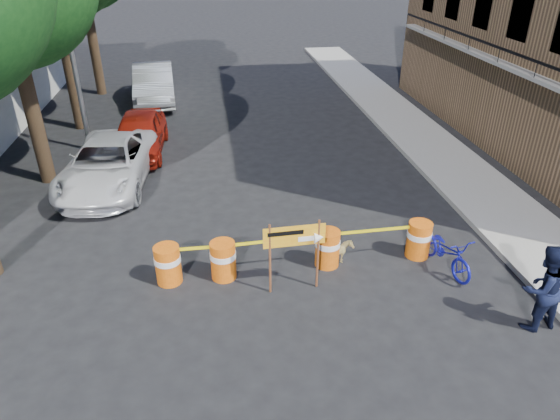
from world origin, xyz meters
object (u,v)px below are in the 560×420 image
object	(u,v)px
suv_white	(108,164)
sedan_silver	(154,84)
barrel_far_left	(168,264)
dog	(338,254)
barrel_mid_right	(327,247)
pedestrian	(542,288)
bicycle	(449,235)
barrel_mid_left	(223,259)
detour_sign	(302,241)
sedan_red	(139,134)
barrel_far_right	(419,239)

from	to	relation	value
suv_white	sedan_silver	xyz separation A→B (m)	(0.71, 8.89, 0.12)
barrel_far_left	dog	size ratio (longest dim) A/B	1.25
barrel_mid_right	pedestrian	size ratio (longest dim) A/B	0.49
suv_white	barrel_mid_right	bearing A→B (deg)	-36.94
dog	sedan_silver	bearing A→B (deg)	-3.61
bicycle	suv_white	world-z (taller)	bicycle
barrel_far_left	barrel_mid_left	size ratio (longest dim) A/B	1.00
barrel_mid_left	barrel_mid_right	distance (m)	2.41
barrel_mid_right	detour_sign	xyz separation A→B (m)	(-0.77, -0.80, 0.75)
barrel_far_left	detour_sign	distance (m)	3.01
barrel_mid_left	pedestrian	xyz separation A→B (m)	(5.94, -2.48, 0.44)
barrel_far_left	sedan_silver	bearing A→B (deg)	95.27
detour_sign	barrel_far_left	bearing A→B (deg)	164.36
sedan_red	barrel_far_left	bearing A→B (deg)	-78.37
barrel_mid_right	suv_white	world-z (taller)	suv_white
barrel_far_right	dog	size ratio (longest dim) A/B	1.25
pedestrian	sedan_red	bearing A→B (deg)	-58.59
barrel_mid_right	dog	xyz separation A→B (m)	(0.24, -0.05, -0.17)
dog	pedestrian	bearing A→B (deg)	-151.62
detour_sign	sedan_silver	size ratio (longest dim) A/B	0.34
detour_sign	sedan_red	xyz separation A→B (m)	(-4.19, 8.50, -0.52)
sedan_red	suv_white	bearing A→B (deg)	-103.03
barrel_far_right	detour_sign	world-z (taller)	detour_sign
detour_sign	barrel_mid_right	bearing A→B (deg)	44.03
barrel_far_left	bicycle	distance (m)	6.27
barrel_far_right	dog	xyz separation A→B (m)	(-1.99, -0.11, -0.17)
detour_sign	sedan_silver	world-z (taller)	detour_sign
pedestrian	suv_white	xyz separation A→B (m)	(-9.17, 7.78, -0.21)
barrel_mid_right	sedan_red	world-z (taller)	sedan_red
detour_sign	sedan_silver	xyz separation A→B (m)	(-4.15, 14.86, -0.40)
sedan_red	sedan_silver	world-z (taller)	sedan_silver
sedan_red	barrel_mid_left	bearing A→B (deg)	-70.09
pedestrian	dog	size ratio (longest dim) A/B	2.53
barrel_far_left	detour_sign	bearing A→B (deg)	-13.30
pedestrian	sedan_silver	size ratio (longest dim) A/B	0.36
barrel_far_right	bicycle	distance (m)	0.83
barrel_far_left	dog	distance (m)	3.85
barrel_mid_left	barrel_mid_right	world-z (taller)	same
barrel_far_left	dog	bearing A→B (deg)	1.21
barrel_mid_left	barrel_far_right	bearing A→B (deg)	2.46
barrel_mid_right	bicycle	distance (m)	2.72
barrel_far_right	suv_white	xyz separation A→B (m)	(-7.86, 5.10, 0.23)
barrel_far_left	dog	xyz separation A→B (m)	(3.85, 0.08, -0.17)
barrel_far_left	dog	world-z (taller)	barrel_far_left
pedestrian	sedan_red	xyz separation A→B (m)	(-8.50, 10.32, -0.21)
detour_sign	suv_white	size ratio (longest dim) A/B	0.33
dog	suv_white	world-z (taller)	suv_white
bicycle	suv_white	size ratio (longest dim) A/B	0.35
barrel_mid_left	barrel_far_right	distance (m)	4.63
barrel_far_left	pedestrian	world-z (taller)	pedestrian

